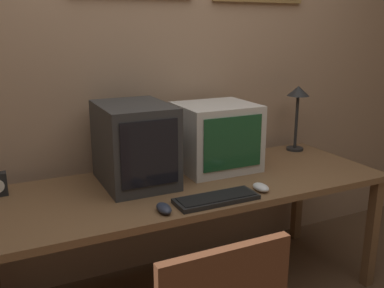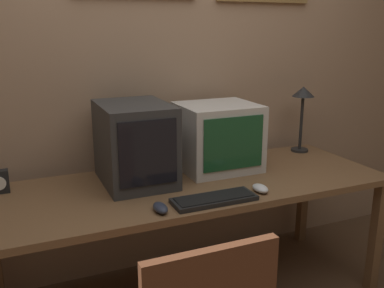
{
  "view_description": "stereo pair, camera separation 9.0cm",
  "coord_description": "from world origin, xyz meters",
  "px_view_note": "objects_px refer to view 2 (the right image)",
  "views": [
    {
      "loc": [
        -0.94,
        -1.17,
        1.51
      ],
      "look_at": [
        0.0,
        0.78,
        0.92
      ],
      "focal_mm": 40.0,
      "sensor_mm": 36.0,
      "label": 1
    },
    {
      "loc": [
        -0.85,
        -1.21,
        1.51
      ],
      "look_at": [
        0.0,
        0.78,
        0.92
      ],
      "focal_mm": 40.0,
      "sensor_mm": 36.0,
      "label": 2
    }
  ],
  "objects_px": {
    "monitor_left": "(135,143)",
    "keyboard_main": "(214,199)",
    "monitor_right": "(218,137)",
    "desk_lamp": "(303,101)",
    "mouse_near_keyboard": "(260,188)",
    "mouse_far_corner": "(160,208)"
  },
  "relations": [
    {
      "from": "desk_lamp",
      "to": "monitor_right",
      "type": "bearing_deg",
      "value": -171.06
    },
    {
      "from": "monitor_right",
      "to": "keyboard_main",
      "type": "distance_m",
      "value": 0.54
    },
    {
      "from": "mouse_near_keyboard",
      "to": "mouse_far_corner",
      "type": "distance_m",
      "value": 0.54
    },
    {
      "from": "mouse_far_corner",
      "to": "desk_lamp",
      "type": "xyz_separation_m",
      "value": [
        1.19,
        0.56,
        0.32
      ]
    },
    {
      "from": "monitor_right",
      "to": "mouse_far_corner",
      "type": "xyz_separation_m",
      "value": [
        -0.51,
        -0.46,
        -0.17
      ]
    },
    {
      "from": "keyboard_main",
      "to": "mouse_near_keyboard",
      "type": "xyz_separation_m",
      "value": [
        0.27,
        0.02,
        0.01
      ]
    },
    {
      "from": "mouse_near_keyboard",
      "to": "desk_lamp",
      "type": "bearing_deg",
      "value": 39.7
    },
    {
      "from": "monitor_left",
      "to": "mouse_near_keyboard",
      "type": "bearing_deg",
      "value": -36.47
    },
    {
      "from": "mouse_near_keyboard",
      "to": "keyboard_main",
      "type": "bearing_deg",
      "value": -175.96
    },
    {
      "from": "monitor_left",
      "to": "keyboard_main",
      "type": "bearing_deg",
      "value": -57.33
    },
    {
      "from": "monitor_left",
      "to": "keyboard_main",
      "type": "distance_m",
      "value": 0.53
    },
    {
      "from": "monitor_right",
      "to": "keyboard_main",
      "type": "height_order",
      "value": "monitor_right"
    },
    {
      "from": "mouse_far_corner",
      "to": "mouse_near_keyboard",
      "type": "bearing_deg",
      "value": 3.13
    },
    {
      "from": "monitor_right",
      "to": "mouse_far_corner",
      "type": "distance_m",
      "value": 0.71
    },
    {
      "from": "mouse_far_corner",
      "to": "monitor_left",
      "type": "bearing_deg",
      "value": 88.69
    },
    {
      "from": "keyboard_main",
      "to": "monitor_left",
      "type": "bearing_deg",
      "value": 122.67
    },
    {
      "from": "monitor_right",
      "to": "keyboard_main",
      "type": "relative_size",
      "value": 1.06
    },
    {
      "from": "desk_lamp",
      "to": "mouse_near_keyboard",
      "type": "bearing_deg",
      "value": -140.3
    },
    {
      "from": "monitor_right",
      "to": "monitor_left",
      "type": "bearing_deg",
      "value": -176.25
    },
    {
      "from": "monitor_left",
      "to": "monitor_right",
      "type": "xyz_separation_m",
      "value": [
        0.5,
        0.03,
        -0.02
      ]
    },
    {
      "from": "monitor_right",
      "to": "mouse_near_keyboard",
      "type": "height_order",
      "value": "monitor_right"
    },
    {
      "from": "monitor_right",
      "to": "desk_lamp",
      "type": "height_order",
      "value": "desk_lamp"
    }
  ]
}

